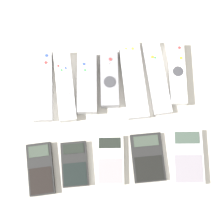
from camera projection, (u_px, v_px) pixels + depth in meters
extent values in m
plane|color=beige|center=(113.00, 128.00, 0.99)|extent=(3.00, 3.00, 0.00)
cube|color=silver|center=(43.00, 85.00, 1.01)|extent=(0.06, 0.20, 0.02)
cylinder|color=silver|center=(42.00, 88.00, 0.99)|extent=(0.03, 0.03, 0.00)
cylinder|color=blue|center=(46.00, 55.00, 1.02)|extent=(0.01, 0.01, 0.00)
cylinder|color=red|center=(46.00, 62.00, 1.01)|extent=(0.01, 0.01, 0.00)
cube|color=white|center=(65.00, 86.00, 1.01)|extent=(0.06, 0.20, 0.02)
cylinder|color=#99999E|center=(65.00, 92.00, 0.99)|extent=(0.03, 0.03, 0.00)
cylinder|color=blue|center=(65.00, 68.00, 1.01)|extent=(0.01, 0.01, 0.00)
cylinder|color=green|center=(61.00, 70.00, 1.01)|extent=(0.01, 0.01, 0.00)
cylinder|color=red|center=(58.00, 66.00, 1.01)|extent=(0.01, 0.01, 0.00)
cylinder|color=silver|center=(64.00, 60.00, 1.01)|extent=(0.01, 0.01, 0.00)
cube|color=#B7B7BC|center=(87.00, 83.00, 1.01)|extent=(0.06, 0.17, 0.03)
cylinder|color=silver|center=(88.00, 57.00, 1.01)|extent=(0.01, 0.01, 0.00)
cylinder|color=green|center=(85.00, 70.00, 1.00)|extent=(0.01, 0.01, 0.00)
cylinder|color=blue|center=(84.00, 64.00, 1.01)|extent=(0.01, 0.01, 0.00)
cube|color=gray|center=(110.00, 78.00, 1.01)|extent=(0.06, 0.16, 0.03)
cylinder|color=#38383D|center=(110.00, 82.00, 0.99)|extent=(0.03, 0.03, 0.00)
cylinder|color=red|center=(110.00, 59.00, 1.01)|extent=(0.01, 0.01, 0.00)
cylinder|color=silver|center=(107.00, 63.00, 1.01)|extent=(0.01, 0.01, 0.00)
cube|color=silver|center=(133.00, 79.00, 1.02)|extent=(0.07, 0.22, 0.02)
cylinder|color=silver|center=(134.00, 82.00, 1.00)|extent=(0.02, 0.02, 0.00)
cylinder|color=yellow|center=(133.00, 49.00, 1.03)|extent=(0.01, 0.01, 0.00)
cylinder|color=silver|center=(129.00, 61.00, 1.02)|extent=(0.01, 0.01, 0.00)
cylinder|color=yellow|center=(126.00, 49.00, 1.03)|extent=(0.01, 0.01, 0.00)
cube|color=silver|center=(157.00, 77.00, 1.02)|extent=(0.06, 0.21, 0.02)
cylinder|color=silver|center=(159.00, 85.00, 1.00)|extent=(0.03, 0.03, 0.00)
cylinder|color=green|center=(155.00, 58.00, 1.02)|extent=(0.01, 0.01, 0.00)
cylinder|color=orange|center=(152.00, 57.00, 1.02)|extent=(0.01, 0.01, 0.00)
cylinder|color=silver|center=(157.00, 51.00, 1.03)|extent=(0.01, 0.01, 0.00)
cube|color=white|center=(177.00, 74.00, 1.02)|extent=(0.05, 0.18, 0.03)
cylinder|color=#38383D|center=(178.00, 71.00, 1.00)|extent=(0.03, 0.03, 0.00)
cylinder|color=orange|center=(181.00, 58.00, 1.01)|extent=(0.01, 0.01, 0.00)
cylinder|color=red|center=(179.00, 48.00, 1.02)|extent=(0.01, 0.01, 0.00)
cube|color=black|center=(41.00, 169.00, 0.95)|extent=(0.07, 0.14, 0.02)
cube|color=#333D33|center=(39.00, 151.00, 0.96)|extent=(0.05, 0.03, 0.00)
cube|color=black|center=(41.00, 181.00, 0.94)|extent=(0.06, 0.07, 0.00)
cube|color=black|center=(75.00, 164.00, 0.96)|extent=(0.07, 0.11, 0.02)
cube|color=black|center=(73.00, 149.00, 0.96)|extent=(0.05, 0.03, 0.00)
cube|color=black|center=(75.00, 174.00, 0.94)|extent=(0.06, 0.06, 0.00)
cube|color=silver|center=(110.00, 160.00, 0.96)|extent=(0.08, 0.13, 0.01)
cube|color=black|center=(110.00, 143.00, 0.96)|extent=(0.06, 0.03, 0.00)
cube|color=#AA8186|center=(110.00, 171.00, 0.95)|extent=(0.07, 0.07, 0.00)
cube|color=black|center=(148.00, 158.00, 0.96)|extent=(0.08, 0.13, 0.01)
cube|color=#333D33|center=(146.00, 141.00, 0.97)|extent=(0.06, 0.03, 0.00)
cube|color=black|center=(149.00, 168.00, 0.95)|extent=(0.07, 0.06, 0.00)
cube|color=#B2B2B7|center=(187.00, 156.00, 0.96)|extent=(0.09, 0.14, 0.02)
cube|color=#38473D|center=(187.00, 138.00, 0.96)|extent=(0.07, 0.04, 0.00)
cube|color=gray|center=(189.00, 169.00, 0.94)|extent=(0.07, 0.07, 0.00)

